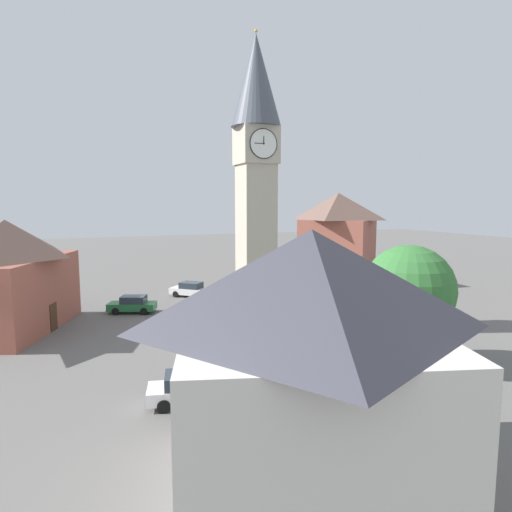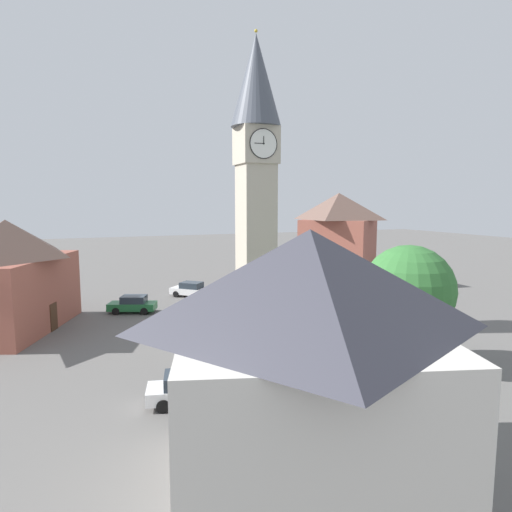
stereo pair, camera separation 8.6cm
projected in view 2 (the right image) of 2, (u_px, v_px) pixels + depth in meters
name	position (u px, v px, depth m)	size (l,w,h in m)	color
ground_plane	(256.00, 330.00, 33.98)	(200.00, 200.00, 0.00)	#605E5B
clock_tower	(256.00, 159.00, 32.43)	(3.69, 3.69, 21.99)	#A59C89
car_blue_kerb	(365.00, 301.00, 40.60)	(4.22, 3.98, 1.53)	#236B38
car_silver_kerb	(390.00, 325.00, 32.50)	(4.32, 2.25, 1.53)	silver
car_red_corner	(247.00, 297.00, 42.23)	(2.18, 4.30, 1.53)	#236B38
car_white_side	(133.00, 304.00, 39.13)	(4.46, 3.11, 1.53)	#236B38
car_black_far	(189.00, 388.00, 21.41)	(4.41, 2.61, 1.53)	white
car_green_alley	(191.00, 289.00, 45.81)	(4.15, 4.07, 1.53)	white
pedestrian	(237.00, 303.00, 38.52)	(0.25, 0.56, 1.69)	black
tree	(408.00, 291.00, 25.82)	(5.36, 5.36, 7.30)	brown
building_shop_left	(338.00, 238.00, 52.48)	(10.79, 10.86, 10.86)	#995142
building_terrace_right	(308.00, 359.00, 14.73)	(10.80, 10.13, 8.87)	beige
building_corner_back	(9.00, 275.00, 33.26)	(10.49, 13.21, 8.47)	#995142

